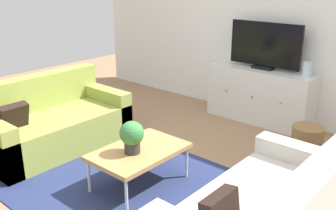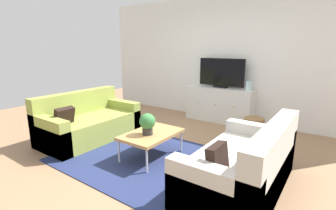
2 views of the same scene
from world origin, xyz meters
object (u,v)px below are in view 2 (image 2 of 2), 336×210
couch_right_side (246,168)px  potted_plant (147,123)px  couch_left_side (87,123)px  flat_screen_tv (221,73)px  tv_console (219,104)px  wicker_basket (253,129)px  glass_vase (249,86)px  coffee_table (151,135)px

couch_right_side → potted_plant: bearing=-178.6°
couch_left_side → flat_screen_tv: size_ratio=1.66×
tv_console → flat_screen_tv: flat_screen_tv is taller
couch_left_side → tv_console: size_ratio=1.15×
couch_left_side → couch_right_side: same height
couch_left_side → couch_right_side: 2.87m
flat_screen_tv → wicker_basket: flat_screen_tv is taller
potted_plant → tv_console: 2.42m
couch_right_side → tv_console: size_ratio=1.15×
couch_right_side → glass_vase: bearing=108.2°
couch_left_side → couch_right_side: bearing=0.0°
flat_screen_tv → glass_vase: flat_screen_tv is taller
wicker_basket → couch_left_side: bearing=-146.8°
coffee_table → potted_plant: size_ratio=2.91×
glass_vase → wicker_basket: 1.06m
tv_console → glass_vase: 0.77m
couch_right_side → flat_screen_tv: bearing=120.1°
coffee_table → flat_screen_tv: size_ratio=0.90×
coffee_table → potted_plant: 0.22m
coffee_table → wicker_basket: size_ratio=2.22×
coffee_table → couch_right_side: bearing=-2.0°
glass_vase → wicker_basket: glass_vase is taller
couch_left_side → potted_plant: 1.48m
flat_screen_tv → potted_plant: bearing=-90.9°
glass_vase → wicker_basket: size_ratio=0.47×
potted_plant → glass_vase: glass_vase is taller
coffee_table → potted_plant: bearing=-90.2°
couch_left_side → wicker_basket: 2.95m
wicker_basket → flat_screen_tv: bearing=141.6°
potted_plant → glass_vase: (0.64, 2.41, 0.29)m
couch_left_side → wicker_basket: bearing=33.2°
wicker_basket → glass_vase: bearing=116.4°
couch_right_side → coffee_table: size_ratio=1.85×
couch_left_side → wicker_basket: size_ratio=4.10×
couch_right_side → glass_vase: size_ratio=8.79×
couch_right_side → tv_console: bearing=120.3°
potted_plant → flat_screen_tv: 2.48m
couch_left_side → tv_console: bearing=57.9°
couch_left_side → wicker_basket: couch_left_side is taller
coffee_table → tv_console: bearing=89.1°
flat_screen_tv → glass_vase: (0.61, -0.02, -0.22)m
couch_right_side → coffee_table: 1.43m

